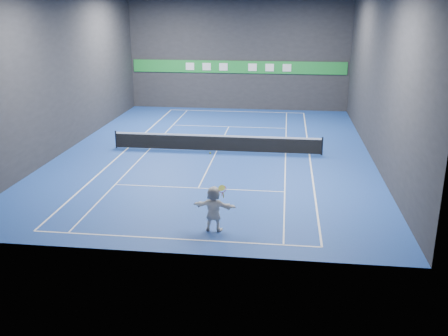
# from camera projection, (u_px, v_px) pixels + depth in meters

# --- Properties ---
(ground) EXTENTS (26.00, 26.00, 0.00)m
(ground) POSITION_uv_depth(u_px,v_px,m) (217.00, 151.00, 29.86)
(ground) COLOR #1B3E96
(ground) RESTS_ON ground
(wall_back) EXTENTS (18.00, 0.10, 9.00)m
(wall_back) POSITION_uv_depth(u_px,v_px,m) (238.00, 55.00, 40.73)
(wall_back) COLOR #28272A
(wall_back) RESTS_ON ground
(wall_front) EXTENTS (18.00, 0.10, 9.00)m
(wall_front) POSITION_uv_depth(u_px,v_px,m) (161.00, 129.00, 16.20)
(wall_front) COLOR #28272A
(wall_front) RESTS_ON ground
(wall_left) EXTENTS (0.10, 26.00, 9.00)m
(wall_left) POSITION_uv_depth(u_px,v_px,m) (66.00, 73.00, 29.51)
(wall_left) COLOR #28272A
(wall_left) RESTS_ON ground
(wall_right) EXTENTS (0.10, 26.00, 9.00)m
(wall_right) POSITION_uv_depth(u_px,v_px,m) (378.00, 78.00, 27.41)
(wall_right) COLOR #28272A
(wall_right) RESTS_ON ground
(baseline_near) EXTENTS (10.98, 0.08, 0.01)m
(baseline_near) POSITION_uv_depth(u_px,v_px,m) (173.00, 239.00, 18.64)
(baseline_near) COLOR white
(baseline_near) RESTS_ON ground
(baseline_far) EXTENTS (10.98, 0.08, 0.01)m
(baseline_far) POSITION_uv_depth(u_px,v_px,m) (236.00, 111.00, 41.07)
(baseline_far) COLOR white
(baseline_far) RESTS_ON ground
(sideline_doubles_left) EXTENTS (0.08, 23.78, 0.01)m
(sideline_doubles_left) POSITION_uv_depth(u_px,v_px,m) (128.00, 148.00, 30.50)
(sideline_doubles_left) COLOR white
(sideline_doubles_left) RESTS_ON ground
(sideline_doubles_right) EXTENTS (0.08, 23.78, 0.01)m
(sideline_doubles_right) POSITION_uv_depth(u_px,v_px,m) (309.00, 154.00, 29.21)
(sideline_doubles_right) COLOR white
(sideline_doubles_right) RESTS_ON ground
(sideline_singles_left) EXTENTS (0.06, 23.78, 0.01)m
(sideline_singles_left) POSITION_uv_depth(u_px,v_px,m) (150.00, 149.00, 30.34)
(sideline_singles_left) COLOR white
(sideline_singles_left) RESTS_ON ground
(sideline_singles_right) EXTENTS (0.06, 23.78, 0.01)m
(sideline_singles_right) POSITION_uv_depth(u_px,v_px,m) (286.00, 154.00, 29.37)
(sideline_singles_right) COLOR white
(sideline_singles_right) RESTS_ON ground
(service_line_near) EXTENTS (8.23, 0.06, 0.01)m
(service_line_near) POSITION_uv_depth(u_px,v_px,m) (198.00, 188.00, 23.82)
(service_line_near) COLOR white
(service_line_near) RESTS_ON ground
(service_line_far) EXTENTS (8.23, 0.06, 0.01)m
(service_line_far) POSITION_uv_depth(u_px,v_px,m) (229.00, 127.00, 35.89)
(service_line_far) COLOR white
(service_line_far) RESTS_ON ground
(center_service_line) EXTENTS (0.06, 12.80, 0.01)m
(center_service_line) POSITION_uv_depth(u_px,v_px,m) (217.00, 151.00, 29.86)
(center_service_line) COLOR white
(center_service_line) RESTS_ON ground
(player) EXTENTS (1.72, 0.68, 1.81)m
(player) POSITION_uv_depth(u_px,v_px,m) (214.00, 209.00, 19.07)
(player) COLOR white
(player) RESTS_ON ground
(tennis_ball) EXTENTS (0.07, 0.07, 0.07)m
(tennis_ball) POSITION_uv_depth(u_px,v_px,m) (210.00, 153.00, 18.40)
(tennis_ball) COLOR yellow
(tennis_ball) RESTS_ON player
(tennis_net) EXTENTS (12.50, 0.10, 1.07)m
(tennis_net) POSITION_uv_depth(u_px,v_px,m) (217.00, 143.00, 29.69)
(tennis_net) COLOR black
(tennis_net) RESTS_ON ground
(sponsor_banner) EXTENTS (17.64, 0.11, 1.00)m
(sponsor_banner) POSITION_uv_depth(u_px,v_px,m) (238.00, 67.00, 40.97)
(sponsor_banner) COLOR #1E8D33
(sponsor_banner) RESTS_ON wall_back
(tennis_racket) EXTENTS (0.42, 0.30, 0.54)m
(tennis_racket) POSITION_uv_depth(u_px,v_px,m) (222.00, 190.00, 18.84)
(tennis_racket) COLOR red
(tennis_racket) RESTS_ON player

